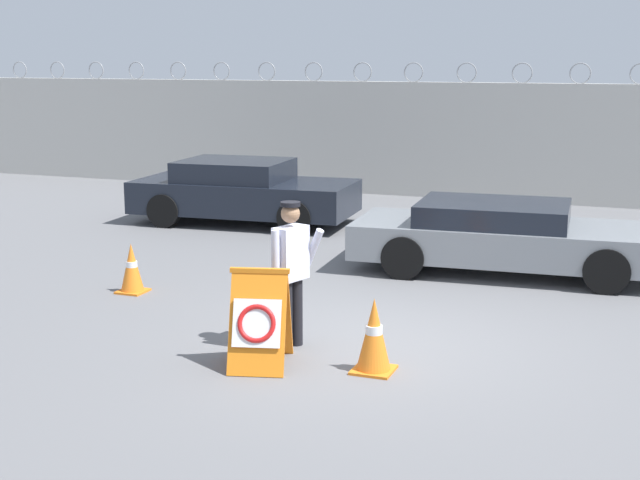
% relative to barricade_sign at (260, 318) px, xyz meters
% --- Properties ---
extents(ground_plane, '(90.00, 90.00, 0.00)m').
position_rel_barricade_sign_xyz_m(ground_plane, '(0.85, 1.14, -0.53)').
color(ground_plane, slate).
extents(perimeter_wall, '(36.00, 0.30, 3.15)m').
position_rel_barricade_sign_xyz_m(perimeter_wall, '(0.85, 12.29, 0.82)').
color(perimeter_wall, beige).
rests_on(perimeter_wall, ground_plane).
extents(barricade_sign, '(0.79, 0.95, 1.08)m').
position_rel_barricade_sign_xyz_m(barricade_sign, '(0.00, 0.00, 0.00)').
color(barricade_sign, orange).
rests_on(barricade_sign, ground_plane).
extents(security_guard, '(0.51, 0.60, 1.69)m').
position_rel_barricade_sign_xyz_m(security_guard, '(0.06, 0.72, 0.40)').
color(security_guard, black).
rests_on(security_guard, ground_plane).
extents(traffic_cone_mid, '(0.43, 0.43, 0.80)m').
position_rel_barricade_sign_xyz_m(traffic_cone_mid, '(1.19, 0.28, -0.14)').
color(traffic_cone_mid, orange).
rests_on(traffic_cone_mid, ground_plane).
extents(traffic_cone_far, '(0.38, 0.38, 0.71)m').
position_rel_barricade_sign_xyz_m(traffic_cone_far, '(-2.97, 2.15, -0.18)').
color(traffic_cone_far, orange).
rests_on(traffic_cone_far, ground_plane).
extents(parked_car_front_coupe, '(4.46, 2.23, 1.26)m').
position_rel_barricade_sign_xyz_m(parked_car_front_coupe, '(-3.85, 7.57, 0.11)').
color(parked_car_front_coupe, black).
rests_on(parked_car_front_coupe, ground_plane).
extents(parked_car_rear_sedan, '(4.79, 2.16, 1.09)m').
position_rel_barricade_sign_xyz_m(parked_car_rear_sedan, '(1.74, 5.23, 0.04)').
color(parked_car_rear_sedan, black).
rests_on(parked_car_rear_sedan, ground_plane).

